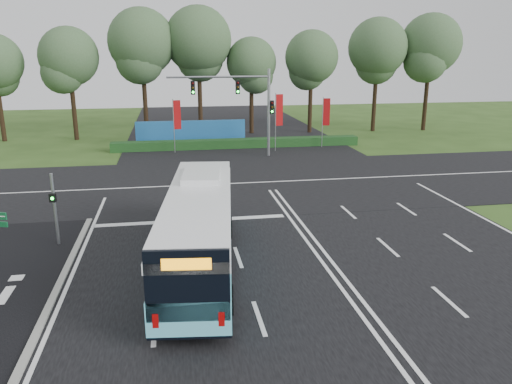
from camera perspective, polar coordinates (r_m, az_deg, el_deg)
The scene contains 13 objects.
ground at distance 21.57m, azimuth 6.73°, elevation -6.93°, with size 120.00×120.00×0.00m, color #2C4818.
road_main at distance 21.56m, azimuth 6.73°, elevation -6.88°, with size 20.00×120.00×0.04m, color black.
road_cross at distance 32.66m, azimuth 0.85°, elevation 1.10°, with size 120.00×14.00×0.05m, color black.
kerb_strip at distance 18.54m, azimuth -22.49°, elevation -11.85°, with size 0.25×18.00×0.12m, color gray.
city_bus at distance 19.52m, azimuth -6.47°, elevation -4.11°, with size 3.76×11.84×3.34m.
pedestrian_signal at distance 23.31m, azimuth -22.04°, elevation -1.61°, with size 0.30×0.41×3.27m.
banner_flag_left at distance 42.59m, azimuth -9.09°, elevation 8.35°, with size 0.65×0.22×4.52m.
banner_flag_mid at distance 42.82m, azimuth 2.56°, elevation 8.92°, with size 0.71×0.25×4.95m.
banner_flag_right at distance 44.93m, azimuth 7.94°, elevation 8.72°, with size 0.65×0.17×4.46m.
traffic_light_gantry at distance 40.18m, azimuth -1.08°, elevation 10.57°, with size 8.41×0.28×7.00m.
hedge at distance 44.64m, azimuth -2.09°, elevation 5.56°, with size 22.00×1.20×0.80m, color #133615.
blue_hoarding at distance 46.65m, azimuth -7.43°, elevation 6.75°, with size 10.00×0.30×2.20m, color #1D5EA0.
eucalyptus_row at distance 51.60m, azimuth -1.75°, elevation 16.01°, with size 48.86×7.48×12.73m.
Camera 1 is at (-5.81, -19.06, 8.27)m, focal length 35.00 mm.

